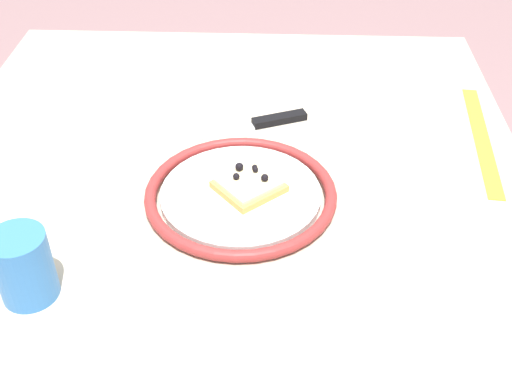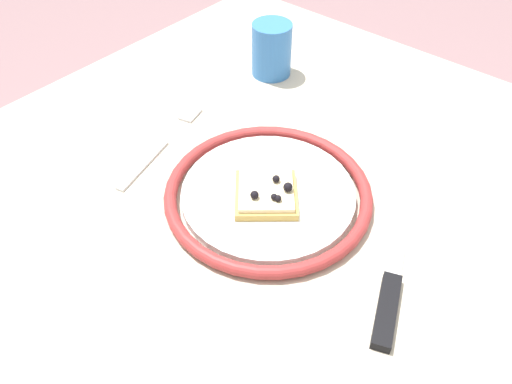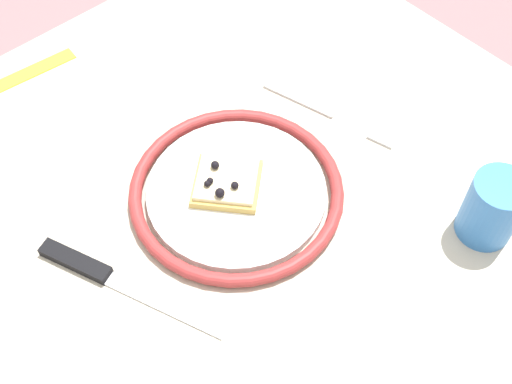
{
  "view_description": "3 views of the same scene",
  "coord_description": "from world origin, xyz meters",
  "px_view_note": "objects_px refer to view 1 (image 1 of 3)",
  "views": [
    {
      "loc": [
        -0.74,
        -0.07,
        1.31
      ],
      "look_at": [
        -0.05,
        -0.05,
        0.77
      ],
      "focal_mm": 45.29,
      "sensor_mm": 36.0,
      "label": 1
    },
    {
      "loc": [
        0.23,
        -0.37,
        1.21
      ],
      "look_at": [
        -0.05,
        -0.04,
        0.77
      ],
      "focal_mm": 34.77,
      "sensor_mm": 36.0,
      "label": 2
    },
    {
      "loc": [
        0.25,
        0.34,
        1.42
      ],
      "look_at": [
        -0.06,
        -0.01,
        0.76
      ],
      "focal_mm": 46.08,
      "sensor_mm": 36.0,
      "label": 3
    }
  ],
  "objects_px": {
    "pizza_slice_near": "(249,184)",
    "fork": "(246,297)",
    "plate": "(241,194)",
    "knife": "(260,123)",
    "dining_table": "(227,226)",
    "cup": "(24,266)",
    "measuring_tape": "(482,139)"
  },
  "relations": [
    {
      "from": "knife",
      "to": "cup",
      "type": "distance_m",
      "value": 0.46
    },
    {
      "from": "plate",
      "to": "knife",
      "type": "height_order",
      "value": "plate"
    },
    {
      "from": "knife",
      "to": "fork",
      "type": "relative_size",
      "value": 1.16
    },
    {
      "from": "dining_table",
      "to": "fork",
      "type": "height_order",
      "value": "fork"
    },
    {
      "from": "dining_table",
      "to": "knife",
      "type": "height_order",
      "value": "knife"
    },
    {
      "from": "pizza_slice_near",
      "to": "fork",
      "type": "bearing_deg",
      "value": -178.17
    },
    {
      "from": "pizza_slice_near",
      "to": "knife",
      "type": "bearing_deg",
      "value": -2.94
    },
    {
      "from": "plate",
      "to": "cup",
      "type": "xyz_separation_m",
      "value": [
        -0.19,
        0.23,
        0.04
      ]
    },
    {
      "from": "dining_table",
      "to": "measuring_tape",
      "type": "xyz_separation_m",
      "value": [
        0.12,
        -0.39,
        0.09
      ]
    },
    {
      "from": "dining_table",
      "to": "cup",
      "type": "xyz_separation_m",
      "value": [
        -0.23,
        0.21,
        0.14
      ]
    },
    {
      "from": "dining_table",
      "to": "knife",
      "type": "xyz_separation_m",
      "value": [
        0.14,
        -0.05,
        0.1
      ]
    },
    {
      "from": "plate",
      "to": "pizza_slice_near",
      "type": "distance_m",
      "value": 0.02
    },
    {
      "from": "plate",
      "to": "measuring_tape",
      "type": "bearing_deg",
      "value": -65.91
    },
    {
      "from": "fork",
      "to": "cup",
      "type": "distance_m",
      "value": 0.26
    },
    {
      "from": "dining_table",
      "to": "fork",
      "type": "relative_size",
      "value": 4.95
    },
    {
      "from": "dining_table",
      "to": "plate",
      "type": "distance_m",
      "value": 0.11
    },
    {
      "from": "plate",
      "to": "cup",
      "type": "bearing_deg",
      "value": 128.37
    },
    {
      "from": "pizza_slice_near",
      "to": "plate",
      "type": "bearing_deg",
      "value": 118.66
    },
    {
      "from": "plate",
      "to": "cup",
      "type": "height_order",
      "value": "cup"
    },
    {
      "from": "plate",
      "to": "fork",
      "type": "xyz_separation_m",
      "value": [
        -0.18,
        -0.02,
        -0.01
      ]
    },
    {
      "from": "plate",
      "to": "fork",
      "type": "height_order",
      "value": "plate"
    },
    {
      "from": "pizza_slice_near",
      "to": "dining_table",
      "type": "bearing_deg",
      "value": 42.14
    },
    {
      "from": "pizza_slice_near",
      "to": "knife",
      "type": "xyz_separation_m",
      "value": [
        0.18,
        -0.01,
        -0.02
      ]
    },
    {
      "from": "plate",
      "to": "knife",
      "type": "distance_m",
      "value": 0.19
    },
    {
      "from": "pizza_slice_near",
      "to": "measuring_tape",
      "type": "relative_size",
      "value": 0.36
    },
    {
      "from": "cup",
      "to": "measuring_tape",
      "type": "bearing_deg",
      "value": -59.84
    },
    {
      "from": "dining_table",
      "to": "fork",
      "type": "xyz_separation_m",
      "value": [
        -0.23,
        -0.04,
        0.09
      ]
    },
    {
      "from": "fork",
      "to": "measuring_tape",
      "type": "relative_size",
      "value": 0.64
    },
    {
      "from": "cup",
      "to": "dining_table",
      "type": "bearing_deg",
      "value": -42.19
    },
    {
      "from": "fork",
      "to": "cup",
      "type": "height_order",
      "value": "cup"
    },
    {
      "from": "dining_table",
      "to": "plate",
      "type": "height_order",
      "value": "plate"
    },
    {
      "from": "knife",
      "to": "dining_table",
      "type": "bearing_deg",
      "value": 162.5
    }
  ]
}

